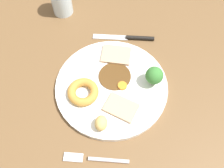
{
  "coord_description": "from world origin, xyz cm",
  "views": [
    {
      "loc": [
        -32.81,
        -4.55,
        63.44
      ],
      "look_at": [
        -0.2,
        -0.16,
        6.0
      ],
      "focal_mm": 40.65,
      "sensor_mm": 36.0,
      "label": 1
    }
  ],
  "objects_px": {
    "dinner_plate": "(112,87)",
    "broccoli_floret": "(154,76)",
    "fork": "(94,159)",
    "yorkshire_pudding": "(83,92)",
    "meat_slice_under": "(115,55)",
    "knife": "(129,38)",
    "carrot_coin_front": "(122,86)",
    "meat_slice_main": "(121,107)",
    "roast_potato_left": "(101,123)"
  },
  "relations": [
    {
      "from": "knife",
      "to": "roast_potato_left",
      "type": "bearing_deg",
      "value": 78.48
    },
    {
      "from": "yorkshire_pudding",
      "to": "broccoli_floret",
      "type": "height_order",
      "value": "broccoli_floret"
    },
    {
      "from": "yorkshire_pudding",
      "to": "fork",
      "type": "bearing_deg",
      "value": -161.02
    },
    {
      "from": "meat_slice_main",
      "to": "carrot_coin_front",
      "type": "height_order",
      "value": "meat_slice_main"
    },
    {
      "from": "meat_slice_under",
      "to": "roast_potato_left",
      "type": "xyz_separation_m",
      "value": [
        -0.21,
        0.01,
        0.01
      ]
    },
    {
      "from": "dinner_plate",
      "to": "broccoli_floret",
      "type": "xyz_separation_m",
      "value": [
        0.03,
        -0.11,
        0.04
      ]
    },
    {
      "from": "fork",
      "to": "carrot_coin_front",
      "type": "bearing_deg",
      "value": -105.89
    },
    {
      "from": "knife",
      "to": "broccoli_floret",
      "type": "bearing_deg",
      "value": 113.35
    },
    {
      "from": "dinner_plate",
      "to": "fork",
      "type": "xyz_separation_m",
      "value": [
        -0.19,
        0.02,
        -0.0
      ]
    },
    {
      "from": "yorkshire_pudding",
      "to": "fork",
      "type": "height_order",
      "value": "yorkshire_pudding"
    },
    {
      "from": "meat_slice_main",
      "to": "yorkshire_pudding",
      "type": "distance_m",
      "value": 0.11
    },
    {
      "from": "meat_slice_under",
      "to": "knife",
      "type": "xyz_separation_m",
      "value": [
        0.08,
        -0.03,
        -0.01
      ]
    },
    {
      "from": "meat_slice_main",
      "to": "fork",
      "type": "relative_size",
      "value": 0.52
    },
    {
      "from": "carrot_coin_front",
      "to": "fork",
      "type": "relative_size",
      "value": 0.16
    },
    {
      "from": "carrot_coin_front",
      "to": "knife",
      "type": "relative_size",
      "value": 0.13
    },
    {
      "from": "knife",
      "to": "meat_slice_main",
      "type": "bearing_deg",
      "value": 86.82
    },
    {
      "from": "meat_slice_under",
      "to": "carrot_coin_front",
      "type": "bearing_deg",
      "value": -162.81
    },
    {
      "from": "meat_slice_main",
      "to": "fork",
      "type": "xyz_separation_m",
      "value": [
        -0.13,
        0.05,
        -0.01
      ]
    },
    {
      "from": "roast_potato_left",
      "to": "knife",
      "type": "height_order",
      "value": "roast_potato_left"
    },
    {
      "from": "broccoli_floret",
      "to": "dinner_plate",
      "type": "bearing_deg",
      "value": 103.96
    },
    {
      "from": "yorkshire_pudding",
      "to": "roast_potato_left",
      "type": "bearing_deg",
      "value": -143.09
    },
    {
      "from": "broccoli_floret",
      "to": "knife",
      "type": "relative_size",
      "value": 0.31
    },
    {
      "from": "fork",
      "to": "broccoli_floret",
      "type": "bearing_deg",
      "value": -122.38
    },
    {
      "from": "meat_slice_main",
      "to": "yorkshire_pudding",
      "type": "bearing_deg",
      "value": 75.07
    },
    {
      "from": "dinner_plate",
      "to": "broccoli_floret",
      "type": "relative_size",
      "value": 5.27
    },
    {
      "from": "meat_slice_under",
      "to": "yorkshire_pudding",
      "type": "distance_m",
      "value": 0.15
    },
    {
      "from": "carrot_coin_front",
      "to": "yorkshire_pudding",
      "type": "bearing_deg",
      "value": 109.09
    },
    {
      "from": "meat_slice_main",
      "to": "roast_potato_left",
      "type": "xyz_separation_m",
      "value": [
        -0.05,
        0.04,
        0.01
      ]
    },
    {
      "from": "yorkshire_pudding",
      "to": "meat_slice_under",
      "type": "bearing_deg",
      "value": -26.8
    },
    {
      "from": "knife",
      "to": "carrot_coin_front",
      "type": "bearing_deg",
      "value": 85.85
    },
    {
      "from": "meat_slice_main",
      "to": "meat_slice_under",
      "type": "bearing_deg",
      "value": 12.16
    },
    {
      "from": "dinner_plate",
      "to": "meat_slice_under",
      "type": "distance_m",
      "value": 0.1
    },
    {
      "from": "fork",
      "to": "roast_potato_left",
      "type": "bearing_deg",
      "value": -96.93
    },
    {
      "from": "dinner_plate",
      "to": "knife",
      "type": "distance_m",
      "value": 0.18
    },
    {
      "from": "fork",
      "to": "meat_slice_under",
      "type": "bearing_deg",
      "value": -95.71
    },
    {
      "from": "meat_slice_under",
      "to": "knife",
      "type": "relative_size",
      "value": 0.44
    },
    {
      "from": "meat_slice_under",
      "to": "knife",
      "type": "distance_m",
      "value": 0.09
    },
    {
      "from": "dinner_plate",
      "to": "broccoli_floret",
      "type": "bearing_deg",
      "value": -76.04
    },
    {
      "from": "meat_slice_main",
      "to": "carrot_coin_front",
      "type": "xyz_separation_m",
      "value": [
        0.06,
        0.0,
        -0.0
      ]
    },
    {
      "from": "yorkshire_pudding",
      "to": "carrot_coin_front",
      "type": "relative_size",
      "value": 3.29
    },
    {
      "from": "broccoli_floret",
      "to": "fork",
      "type": "relative_size",
      "value": 0.37
    },
    {
      "from": "dinner_plate",
      "to": "carrot_coin_front",
      "type": "relative_size",
      "value": 12.18
    },
    {
      "from": "meat_slice_main",
      "to": "carrot_coin_front",
      "type": "relative_size",
      "value": 3.25
    },
    {
      "from": "roast_potato_left",
      "to": "fork",
      "type": "bearing_deg",
      "value": 176.31
    },
    {
      "from": "yorkshire_pudding",
      "to": "dinner_plate",
      "type": "bearing_deg",
      "value": -64.47
    },
    {
      "from": "yorkshire_pudding",
      "to": "broccoli_floret",
      "type": "relative_size",
      "value": 1.43
    },
    {
      "from": "meat_slice_under",
      "to": "carrot_coin_front",
      "type": "relative_size",
      "value": 3.29
    },
    {
      "from": "meat_slice_main",
      "to": "broccoli_floret",
      "type": "distance_m",
      "value": 0.12
    },
    {
      "from": "broccoli_floret",
      "to": "knife",
      "type": "height_order",
      "value": "broccoli_floret"
    },
    {
      "from": "roast_potato_left",
      "to": "broccoli_floret",
      "type": "height_order",
      "value": "broccoli_floret"
    }
  ]
}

